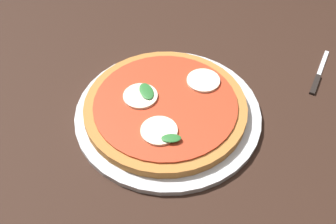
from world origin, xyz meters
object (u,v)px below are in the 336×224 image
(dining_table, at_px, (146,168))
(knife, at_px, (318,77))
(serving_tray, at_px, (168,113))
(pizza, at_px, (165,106))

(dining_table, bearing_deg, knife, 119.93)
(dining_table, relative_size, serving_tray, 4.08)
(knife, bearing_deg, serving_tray, -67.00)
(dining_table, distance_m, knife, 0.42)
(serving_tray, xyz_separation_m, pizza, (-0.00, -0.01, 0.02))
(serving_tray, distance_m, pizza, 0.02)
(serving_tray, distance_m, knife, 0.34)
(serving_tray, height_order, pizza, pizza)
(pizza, bearing_deg, dining_table, -25.10)
(dining_table, relative_size, pizza, 4.69)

